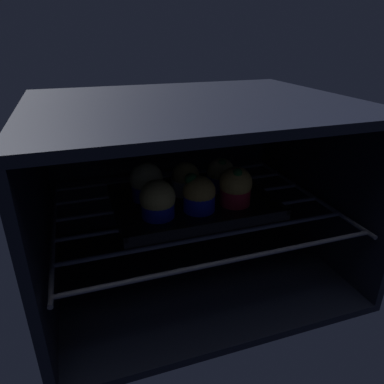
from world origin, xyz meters
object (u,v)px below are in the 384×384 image
at_px(muffin_row1_col2, 221,175).
at_px(muffin_row0_col0, 158,201).
at_px(muffin_row0_col1, 197,195).
at_px(muffin_row1_col1, 185,180).
at_px(muffin_row0_col2, 235,187).
at_px(baking_tray, 192,203).
at_px(muffin_row1_col0, 146,182).

bearing_deg(muffin_row1_col2, muffin_row0_col0, -153.06).
distance_m(muffin_row0_col1, muffin_row1_col1, 0.09).
xyz_separation_m(muffin_row0_col1, muffin_row0_col2, (0.08, 0.00, 0.00)).
xyz_separation_m(baking_tray, muffin_row1_col2, (0.08, 0.04, 0.04)).
relative_size(baking_tray, muffin_row0_col2, 3.88).
bearing_deg(baking_tray, muffin_row0_col1, -95.44).
distance_m(baking_tray, muffin_row1_col1, 0.06).
xyz_separation_m(muffin_row0_col0, muffin_row1_col2, (0.16, 0.08, -0.00)).
bearing_deg(muffin_row1_col1, muffin_row0_col2, -46.41).
height_order(muffin_row0_col1, muffin_row1_col0, muffin_row1_col0).
xyz_separation_m(baking_tray, muffin_row1_col0, (-0.08, 0.04, 0.04)).
xyz_separation_m(muffin_row0_col1, muffin_row1_col2, (0.08, 0.08, -0.00)).
height_order(muffin_row0_col1, muffin_row1_col2, muffin_row0_col1).
height_order(muffin_row0_col0, muffin_row1_col1, muffin_row0_col0).
bearing_deg(muffin_row0_col1, muffin_row0_col0, -179.64).
bearing_deg(muffin_row0_col1, muffin_row0_col2, 2.07).
distance_m(muffin_row0_col1, muffin_row1_col0, 0.12).
height_order(baking_tray, muffin_row0_col0, muffin_row0_col0).
xyz_separation_m(muffin_row0_col1, muffin_row1_col1, (0.00, 0.09, -0.00)).
bearing_deg(muffin_row1_col2, muffin_row0_col1, -135.63).
distance_m(baking_tray, muffin_row1_col2, 0.09).
xyz_separation_m(muffin_row0_col1, muffin_row1_col0, (-0.08, 0.08, 0.00)).
distance_m(muffin_row0_col0, muffin_row0_col2, 0.16).
bearing_deg(muffin_row1_col1, muffin_row0_col0, -132.85).
bearing_deg(muffin_row0_col0, baking_tray, 27.95).
bearing_deg(muffin_row0_col2, muffin_row0_col0, -178.76).
bearing_deg(muffin_row1_col2, muffin_row1_col1, 176.41).
bearing_deg(muffin_row0_col2, muffin_row1_col1, 133.59).
relative_size(muffin_row0_col1, muffin_row1_col1, 1.10).
xyz_separation_m(baking_tray, muffin_row0_col1, (-0.00, -0.04, 0.04)).
height_order(muffin_row0_col0, muffin_row1_col0, muffin_row1_col0).
bearing_deg(muffin_row0_col0, muffin_row0_col1, 0.36).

